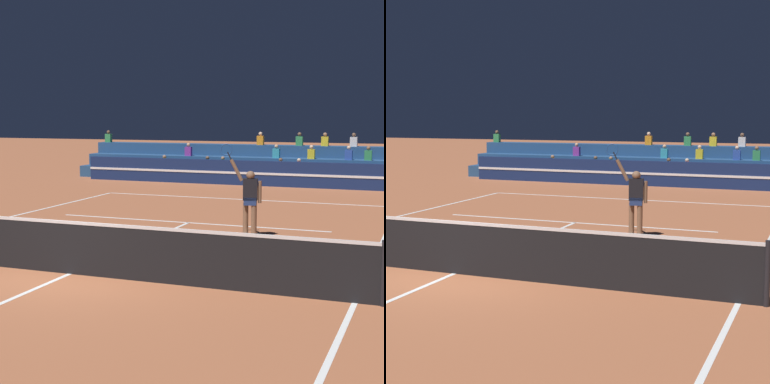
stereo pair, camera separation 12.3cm
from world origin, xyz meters
The scene contains 7 objects.
ground_plane centered at (0.00, 0.00, 0.00)m, with size 120.00×120.00×0.00m, color #AD603D.
court_lines centered at (0.00, 0.00, 0.00)m, with size 11.10×23.90×0.01m.
tennis_net centered at (0.00, 0.00, 0.54)m, with size 12.00×0.10×1.10m.
sponsor_banner_wall centered at (0.00, 16.54, 0.55)m, with size 18.00×0.26×1.10m.
bleacher_stand centered at (0.03, 19.07, 0.65)m, with size 20.31×2.85×2.28m.
tennis_player centered at (2.26, 4.89, 0.99)m, with size 1.10×0.32×2.45m.
tennis_ball centered at (-2.37, 1.12, 0.03)m, with size 0.07×0.07×0.07m, color #C6DB33.
Camera 2 is at (6.81, -10.63, 3.14)m, focal length 60.00 mm.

